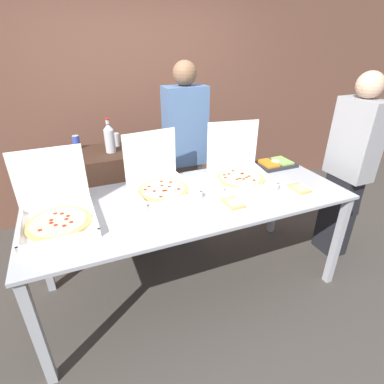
{
  "coord_description": "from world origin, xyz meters",
  "views": [
    {
      "loc": [
        -0.79,
        -1.88,
        2.0
      ],
      "look_at": [
        0.0,
        0.0,
        0.95
      ],
      "focal_mm": 28.0,
      "sensor_mm": 36.0,
      "label": 1
    }
  ],
  "objects_px": {
    "paper_plate_front_center": "(299,189)",
    "veggie_tray": "(275,164)",
    "pizza_box_near_left": "(238,170)",
    "person_guest_cap": "(349,168)",
    "paper_plate_front_left": "(233,204)",
    "soda_can_silver": "(116,140)",
    "pizza_box_near_right": "(57,212)",
    "soda_bottle": "(109,138)",
    "person_guest_plaid": "(186,155)",
    "soda_can_colored": "(76,142)",
    "pizza_box_far_right": "(160,182)"
  },
  "relations": [
    {
      "from": "person_guest_plaid",
      "to": "person_guest_cap",
      "type": "height_order",
      "value": "person_guest_plaid"
    },
    {
      "from": "paper_plate_front_center",
      "to": "soda_can_colored",
      "type": "relative_size",
      "value": 1.92
    },
    {
      "from": "pizza_box_far_right",
      "to": "paper_plate_front_left",
      "type": "xyz_separation_m",
      "value": [
        0.42,
        -0.44,
        -0.07
      ]
    },
    {
      "from": "paper_plate_front_center",
      "to": "veggie_tray",
      "type": "xyz_separation_m",
      "value": [
        0.14,
        0.51,
        0.01
      ]
    },
    {
      "from": "paper_plate_front_left",
      "to": "person_guest_cap",
      "type": "height_order",
      "value": "person_guest_cap"
    },
    {
      "from": "person_guest_plaid",
      "to": "person_guest_cap",
      "type": "bearing_deg",
      "value": 147.42
    },
    {
      "from": "pizza_box_near_left",
      "to": "veggie_tray",
      "type": "height_order",
      "value": "pizza_box_near_left"
    },
    {
      "from": "pizza_box_near_left",
      "to": "soda_can_colored",
      "type": "xyz_separation_m",
      "value": [
        -1.26,
        0.88,
        0.15
      ]
    },
    {
      "from": "pizza_box_far_right",
      "to": "person_guest_plaid",
      "type": "xyz_separation_m",
      "value": [
        0.43,
        0.53,
        -0.01
      ]
    },
    {
      "from": "paper_plate_front_left",
      "to": "soda_can_silver",
      "type": "bearing_deg",
      "value": 117.03
    },
    {
      "from": "pizza_box_near_left",
      "to": "soda_can_colored",
      "type": "relative_size",
      "value": 4.43
    },
    {
      "from": "soda_can_colored",
      "to": "person_guest_plaid",
      "type": "bearing_deg",
      "value": -17.55
    },
    {
      "from": "paper_plate_front_center",
      "to": "veggie_tray",
      "type": "bearing_deg",
      "value": 74.42
    },
    {
      "from": "paper_plate_front_left",
      "to": "soda_can_colored",
      "type": "height_order",
      "value": "soda_can_colored"
    },
    {
      "from": "person_guest_cap",
      "to": "pizza_box_near_left",
      "type": "bearing_deg",
      "value": 75.73
    },
    {
      "from": "soda_bottle",
      "to": "soda_can_colored",
      "type": "distance_m",
      "value": 0.37
    },
    {
      "from": "pizza_box_near_right",
      "to": "soda_can_silver",
      "type": "distance_m",
      "value": 1.13
    },
    {
      "from": "pizza_box_near_right",
      "to": "soda_bottle",
      "type": "xyz_separation_m",
      "value": [
        0.5,
        0.8,
        0.22
      ]
    },
    {
      "from": "pizza_box_near_right",
      "to": "person_guest_plaid",
      "type": "relative_size",
      "value": 0.27
    },
    {
      "from": "pizza_box_near_right",
      "to": "paper_plate_front_center",
      "type": "relative_size",
      "value": 2.07
    },
    {
      "from": "pizza_box_near_right",
      "to": "paper_plate_front_left",
      "type": "relative_size",
      "value": 2.06
    },
    {
      "from": "paper_plate_front_left",
      "to": "person_guest_cap",
      "type": "xyz_separation_m",
      "value": [
        1.3,
        0.14,
        0.02
      ]
    },
    {
      "from": "paper_plate_front_left",
      "to": "soda_bottle",
      "type": "distance_m",
      "value": 1.3
    },
    {
      "from": "soda_bottle",
      "to": "pizza_box_far_right",
      "type": "bearing_deg",
      "value": -65.75
    },
    {
      "from": "paper_plate_front_left",
      "to": "soda_bottle",
      "type": "height_order",
      "value": "soda_bottle"
    },
    {
      "from": "pizza_box_near_right",
      "to": "paper_plate_front_center",
      "type": "xyz_separation_m",
      "value": [
        1.81,
        -0.25,
        -0.07
      ]
    },
    {
      "from": "pizza_box_near_right",
      "to": "soda_can_silver",
      "type": "xyz_separation_m",
      "value": [
        0.58,
        0.96,
        0.15
      ]
    },
    {
      "from": "soda_can_silver",
      "to": "person_guest_plaid",
      "type": "xyz_separation_m",
      "value": [
        0.62,
        -0.25,
        -0.16
      ]
    },
    {
      "from": "paper_plate_front_left",
      "to": "soda_can_colored",
      "type": "distance_m",
      "value": 1.63
    },
    {
      "from": "paper_plate_front_left",
      "to": "soda_can_silver",
      "type": "relative_size",
      "value": 1.94
    },
    {
      "from": "pizza_box_far_right",
      "to": "veggie_tray",
      "type": "bearing_deg",
      "value": -3.06
    },
    {
      "from": "paper_plate_front_center",
      "to": "soda_can_colored",
      "type": "bearing_deg",
      "value": 141.29
    },
    {
      "from": "veggie_tray",
      "to": "soda_bottle",
      "type": "bearing_deg",
      "value": 159.82
    },
    {
      "from": "veggie_tray",
      "to": "soda_can_colored",
      "type": "bearing_deg",
      "value": 156.25
    },
    {
      "from": "soda_can_silver",
      "to": "soda_bottle",
      "type": "bearing_deg",
      "value": -116.44
    },
    {
      "from": "paper_plate_front_left",
      "to": "person_guest_cap",
      "type": "distance_m",
      "value": 1.31
    },
    {
      "from": "paper_plate_front_center",
      "to": "person_guest_cap",
      "type": "distance_m",
      "value": 0.7
    },
    {
      "from": "soda_bottle",
      "to": "person_guest_plaid",
      "type": "height_order",
      "value": "person_guest_plaid"
    },
    {
      "from": "pizza_box_near_left",
      "to": "pizza_box_far_right",
      "type": "distance_m",
      "value": 0.7
    },
    {
      "from": "pizza_box_far_right",
      "to": "person_guest_plaid",
      "type": "bearing_deg",
      "value": 44.19
    },
    {
      "from": "paper_plate_front_center",
      "to": "person_guest_plaid",
      "type": "bearing_deg",
      "value": 122.23
    },
    {
      "from": "pizza_box_near_right",
      "to": "paper_plate_front_center",
      "type": "bearing_deg",
      "value": -9.37
    },
    {
      "from": "paper_plate_front_center",
      "to": "person_guest_plaid",
      "type": "relative_size",
      "value": 0.13
    },
    {
      "from": "soda_can_silver",
      "to": "pizza_box_near_left",
      "type": "bearing_deg",
      "value": -42.21
    },
    {
      "from": "veggie_tray",
      "to": "person_guest_plaid",
      "type": "height_order",
      "value": "person_guest_plaid"
    },
    {
      "from": "soda_can_colored",
      "to": "person_guest_cap",
      "type": "height_order",
      "value": "person_guest_cap"
    },
    {
      "from": "pizza_box_near_left",
      "to": "person_guest_cap",
      "type": "xyz_separation_m",
      "value": [
        1.03,
        -0.26,
        -0.05
      ]
    },
    {
      "from": "pizza_box_near_right",
      "to": "person_guest_cap",
      "type": "relative_size",
      "value": 0.28
    },
    {
      "from": "pizza_box_far_right",
      "to": "paper_plate_front_center",
      "type": "relative_size",
      "value": 2.17
    },
    {
      "from": "paper_plate_front_left",
      "to": "person_guest_cap",
      "type": "bearing_deg",
      "value": 6.13
    }
  ]
}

